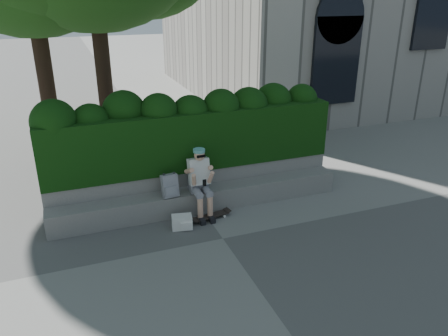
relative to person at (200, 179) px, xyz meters
name	(u,v)px	position (x,y,z in m)	size (l,w,h in m)	color
ground	(223,239)	(0.08, -1.07, -0.75)	(80.00, 80.00, 0.00)	slate
bench_ledge	(201,199)	(0.08, 0.18, -0.53)	(6.00, 0.45, 0.45)	gray
planter_wall	(194,183)	(0.08, 0.66, -0.38)	(6.00, 0.50, 0.75)	gray
hedge	(190,137)	(0.08, 0.88, 0.60)	(6.00, 1.00, 1.20)	black
person	(200,179)	(0.00, 0.00, 0.00)	(0.40, 0.76, 1.38)	gray
skateboard	(211,216)	(0.12, -0.29, -0.69)	(0.77, 0.32, 0.08)	black
backpack_plaid	(170,186)	(-0.59, 0.08, -0.08)	(0.31, 0.16, 0.45)	#A0A1A4
backpack_ground	(182,222)	(-0.51, -0.43, -0.63)	(0.38, 0.27, 0.24)	silver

